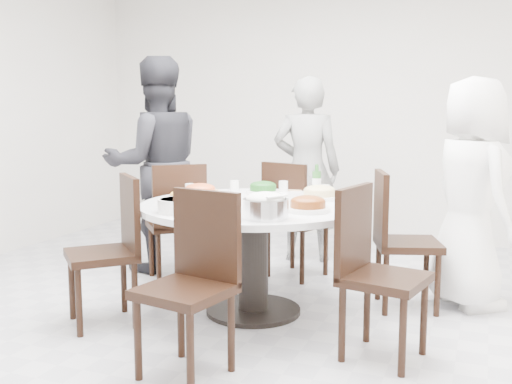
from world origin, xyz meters
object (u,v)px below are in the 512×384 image
(chair_se, at_px, (385,275))
(rice_bowl, at_px, (265,209))
(dining_table, at_px, (253,259))
(chair_n, at_px, (297,219))
(chair_s, at_px, (184,287))
(diner_left, at_px, (156,165))
(diner_middle, at_px, (307,170))
(chair_sw, at_px, (101,251))
(diner_right, at_px, (471,193))
(chair_ne, at_px, (408,241))
(chair_nw, at_px, (175,222))
(soup_bowl, at_px, (180,205))
(beverage_bottle, at_px, (317,179))

(chair_se, height_order, rice_bowl, chair_se)
(dining_table, xyz_separation_m, chair_n, (0.01, 0.96, 0.10))
(chair_s, height_order, diner_left, diner_left)
(chair_s, xyz_separation_m, rice_bowl, (0.24, 0.55, 0.33))
(chair_n, xyz_separation_m, diner_middle, (-0.09, 0.54, 0.35))
(chair_sw, distance_m, diner_right, 2.51)
(diner_left, xyz_separation_m, rice_bowl, (1.45, -1.23, -0.09))
(diner_right, xyz_separation_m, rice_bowl, (-1.07, -1.17, 0.01))
(chair_n, bearing_deg, dining_table, 107.62)
(dining_table, distance_m, diner_left, 1.49)
(chair_ne, distance_m, chair_n, 1.06)
(chair_nw, height_order, chair_sw, same)
(chair_ne, height_order, rice_bowl, chair_ne)
(chair_nw, xyz_separation_m, soup_bowl, (0.58, -0.98, 0.32))
(chair_n, bearing_deg, chair_sw, 79.31)
(chair_n, relative_size, diner_left, 0.53)
(diner_middle, relative_size, diner_left, 0.92)
(diner_left, height_order, beverage_bottle, diner_left)
(chair_n, height_order, diner_middle, diner_middle)
(chair_nw, relative_size, rice_bowl, 3.59)
(chair_s, height_order, diner_middle, diner_middle)
(dining_table, xyz_separation_m, rice_bowl, (0.26, -0.48, 0.43))
(chair_nw, relative_size, soup_bowl, 3.55)
(diner_right, bearing_deg, diner_left, 54.69)
(chair_n, distance_m, chair_s, 1.99)
(chair_sw, xyz_separation_m, soup_bowl, (0.53, 0.07, 0.32))
(chair_se, bearing_deg, diner_right, -7.01)
(dining_table, height_order, chair_nw, chair_nw)
(dining_table, relative_size, chair_se, 1.58)
(dining_table, relative_size, diner_left, 0.83)
(dining_table, distance_m, rice_bowl, 0.70)
(chair_sw, xyz_separation_m, diner_left, (-0.36, 1.30, 0.43))
(diner_right, xyz_separation_m, beverage_bottle, (-1.06, -0.14, 0.07))
(chair_n, xyz_separation_m, chair_se, (0.94, -1.40, 0.00))
(chair_se, bearing_deg, dining_table, 77.54)
(chair_ne, relative_size, chair_s, 1.00)
(chair_sw, bearing_deg, chair_s, 15.40)
(chair_nw, relative_size, diner_middle, 0.57)
(chair_n, bearing_deg, chair_ne, 170.94)
(chair_ne, bearing_deg, chair_s, 130.42)
(dining_table, bearing_deg, diner_middle, 93.03)
(chair_ne, relative_size, soup_bowl, 3.55)
(soup_bowl, bearing_deg, diner_right, 35.69)
(rice_bowl, bearing_deg, chair_ne, 54.35)
(chair_s, xyz_separation_m, diner_left, (-1.21, 1.77, 0.43))
(chair_ne, relative_size, chair_sw, 1.00)
(chair_sw, height_order, chair_se, same)
(chair_nw, distance_m, diner_middle, 1.32)
(dining_table, height_order, chair_sw, chair_sw)
(chair_se, height_order, beverage_bottle, beverage_bottle)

